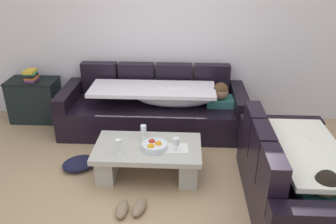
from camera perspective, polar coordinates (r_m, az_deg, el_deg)
ground_plane at (r=3.69m, az=-1.11°, el=-14.85°), size 14.00×14.00×0.00m
back_wall at (r=5.07m, az=0.51°, el=13.60°), size 9.00×0.10×2.70m
couch_along_wall at (r=4.91m, az=-1.87°, el=0.57°), size 2.57×0.92×0.88m
couch_near_window at (r=3.68m, az=20.23°, el=-10.31°), size 0.92×1.71×0.88m
coffee_table at (r=3.97m, az=-3.33°, el=-7.40°), size 1.20×0.68×0.38m
fruit_bowl at (r=3.82m, az=-2.23°, el=-5.63°), size 0.28×0.28×0.10m
wine_glass_near_left at (r=3.74m, az=-8.19°, el=-5.24°), size 0.07×0.07×0.17m
wine_glass_near_right at (r=3.74m, az=1.36°, el=-4.99°), size 0.07×0.07×0.17m
wine_glass_far_back at (r=4.00m, az=-4.07°, el=-2.88°), size 0.07×0.07×0.17m
open_magazine at (r=3.84m, az=1.24°, el=-6.06°), size 0.29×0.23×0.01m
side_cabinet at (r=5.58m, az=-21.15°, el=1.86°), size 0.72×0.44×0.64m
book_stack_on_cabinet at (r=5.44m, az=-21.74°, el=5.70°), size 0.18×0.23×0.16m
pair_of_shoes at (r=3.59m, az=-6.17°, el=-15.51°), size 0.32×0.31×0.09m
crumpled_garment at (r=4.30m, az=-14.48°, el=-8.25°), size 0.51×0.48×0.12m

